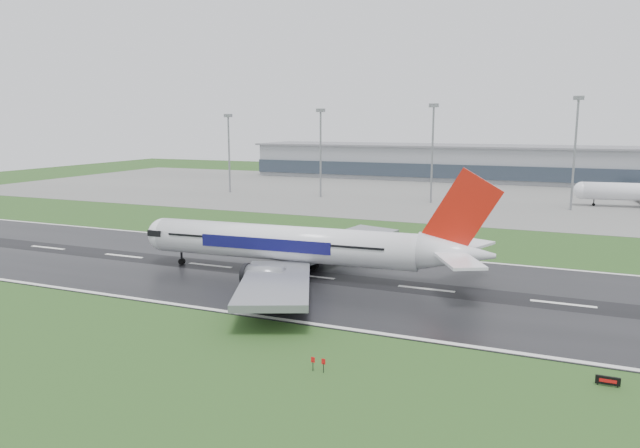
% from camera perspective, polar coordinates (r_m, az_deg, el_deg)
% --- Properties ---
extents(ground, '(520.00, 520.00, 0.00)m').
position_cam_1_polar(ground, '(94.29, 10.30, -6.29)').
color(ground, '#224519').
rests_on(ground, ground).
extents(runway, '(400.00, 45.00, 0.10)m').
position_cam_1_polar(runway, '(94.28, 10.30, -6.26)').
color(runway, black).
rests_on(runway, ground).
extents(apron, '(400.00, 130.00, 0.08)m').
position_cam_1_polar(apron, '(216.05, 17.50, 2.52)').
color(apron, slate).
rests_on(apron, ground).
extents(terminal, '(240.00, 36.00, 15.00)m').
position_cam_1_polar(terminal, '(274.93, 18.76, 5.50)').
color(terminal, gray).
rests_on(terminal, ground).
extents(main_airliner, '(65.23, 62.46, 18.27)m').
position_cam_1_polar(main_airliner, '(98.59, -1.38, 0.09)').
color(main_airliner, white).
rests_on(main_airliner, runway).
extents(runway_sign, '(2.29, 0.83, 1.04)m').
position_cam_1_polar(runway_sign, '(66.87, 26.22, -13.57)').
color(runway_sign, black).
rests_on(runway_sign, ground).
extents(floodmast_0, '(0.64, 0.64, 27.84)m').
position_cam_1_polar(floodmast_0, '(221.47, -8.84, 6.63)').
color(floodmast_0, gray).
rests_on(floodmast_0, ground).
extents(floodmast_1, '(0.64, 0.64, 29.45)m').
position_cam_1_polar(floodmast_1, '(204.66, 0.06, 6.72)').
color(floodmast_1, gray).
rests_on(floodmast_1, ground).
extents(floodmast_2, '(0.64, 0.64, 30.69)m').
position_cam_1_polar(floodmast_2, '(193.05, 10.87, 6.54)').
color(floodmast_2, gray).
rests_on(floodmast_2, ground).
extents(floodmast_3, '(0.64, 0.64, 32.37)m').
position_cam_1_polar(floodmast_3, '(188.93, 23.53, 6.09)').
color(floodmast_3, gray).
rests_on(floodmast_3, ground).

